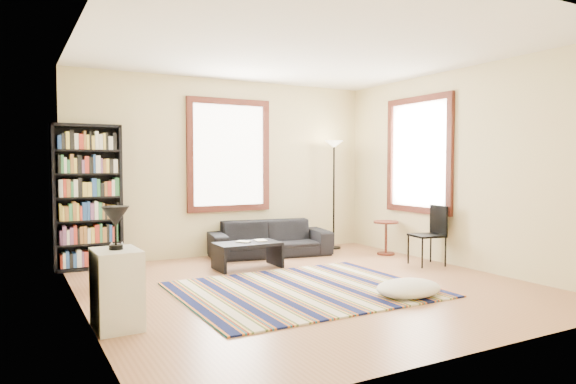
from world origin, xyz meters
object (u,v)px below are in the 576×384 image
folding_chair (427,235)px  side_table (386,238)px  floor_cushion (409,288)px  white_cabinet (117,289)px  bookshelf (87,197)px  dog (120,263)px  coffee_table (248,255)px  floor_lamp (334,195)px  sofa (270,238)px

folding_chair → side_table: bearing=97.2°
floor_cushion → side_table: side_table is taller
folding_chair → white_cabinet: bearing=-159.3°
bookshelf → folding_chair: 4.81m
dog → coffee_table: bearing=28.0°
bookshelf → side_table: size_ratio=3.70×
coffee_table → dog: size_ratio=1.70×
floor_lamp → folding_chair: bearing=-79.6°
coffee_table → dog: 1.78m
bookshelf → sofa: bearing=-5.8°
sofa → side_table: bearing=-15.8°
bookshelf → dog: bookshelf is taller
coffee_table → floor_lamp: floor_lamp is taller
sofa → floor_cushion: sofa is taller
coffee_table → side_table: bearing=-1.9°
floor_cushion → coffee_table: bearing=111.5°
bookshelf → white_cabinet: bearing=-92.8°
bookshelf → side_table: (4.36, -1.09, -0.73)m
sofa → folding_chair: size_ratio=2.21×
side_table → white_cabinet: 4.84m
bookshelf → floor_lamp: size_ratio=1.08×
dog → folding_chair: bearing=9.9°
sofa → floor_cushion: 3.03m
floor_cushion → white_cabinet: (-3.00, 0.42, 0.25)m
sofa → side_table: size_ratio=3.52×
side_table → floor_lamp: bearing=113.4°
side_table → dog: bearing=-178.3°
bookshelf → coffee_table: bearing=-27.1°
sofa → bookshelf: bearing=-175.7°
floor_lamp → dog: bearing=-164.6°
side_table → folding_chair: size_ratio=0.63×
sofa → dog: (-2.48, -0.94, -0.01)m
side_table → white_cabinet: size_ratio=0.77×
sofa → bookshelf: bookshelf is taller
coffee_table → white_cabinet: size_ratio=1.29×
dog → sofa: bearing=42.2°
folding_chair → dog: size_ratio=1.63×
sofa → floor_cushion: bearing=-76.5°
bookshelf → side_table: bearing=-14.0°
floor_cushion → floor_lamp: 3.41m
floor_lamp → white_cabinet: size_ratio=2.66×
side_table → dog: 4.17m
floor_lamp → dog: size_ratio=3.52×
white_cabinet → coffee_table: bearing=39.8°
bookshelf → folding_chair: size_ratio=2.33×
sofa → dog: size_ratio=3.60×
white_cabinet → dog: (0.33, 1.67, -0.09)m
floor_cushion → folding_chair: bearing=40.5°
side_table → white_cabinet: white_cabinet is taller
floor_cushion → bookshelf: bearing=131.0°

